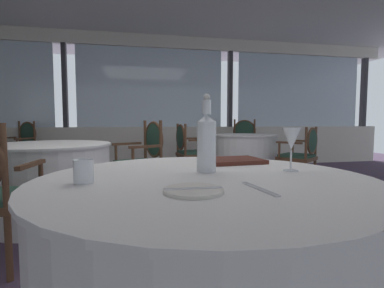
# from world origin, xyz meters

# --- Properties ---
(ground_plane) EXTENTS (13.93, 13.93, 0.00)m
(ground_plane) POSITION_xyz_m (0.00, 0.00, 0.00)
(ground_plane) COLOR #47384C
(window_wall_far) EXTENTS (10.71, 0.14, 2.72)m
(window_wall_far) POSITION_xyz_m (0.00, 3.58, 1.09)
(window_wall_far) COLOR silver
(window_wall_far) RESTS_ON ground_plane
(foreground_table) EXTENTS (1.28, 1.28, 0.75)m
(foreground_table) POSITION_xyz_m (-0.12, -1.44, 0.37)
(foreground_table) COLOR white
(foreground_table) RESTS_ON ground_plane
(side_plate) EXTENTS (0.18, 0.18, 0.01)m
(side_plate) POSITION_xyz_m (-0.21, -1.67, 0.75)
(side_plate) COLOR silver
(side_plate) RESTS_ON foreground_table
(butter_knife) EXTENTS (0.18, 0.02, 0.00)m
(butter_knife) POSITION_xyz_m (-0.21, -1.67, 0.76)
(butter_knife) COLOR silver
(butter_knife) RESTS_ON foreground_table
(dinner_fork) EXTENTS (0.04, 0.20, 0.00)m
(dinner_fork) POSITION_xyz_m (0.00, -1.68, 0.75)
(dinner_fork) COLOR silver
(dinner_fork) RESTS_ON foreground_table
(water_bottle) EXTENTS (0.08, 0.08, 0.33)m
(water_bottle) POSITION_xyz_m (-0.08, -1.33, 0.88)
(water_bottle) COLOR white
(water_bottle) RESTS_ON foreground_table
(wine_glass) EXTENTS (0.08, 0.08, 0.19)m
(wine_glass) POSITION_xyz_m (0.28, -1.39, 0.88)
(wine_glass) COLOR white
(wine_glass) RESTS_ON foreground_table
(water_tumbler) EXTENTS (0.07, 0.07, 0.08)m
(water_tumbler) POSITION_xyz_m (-0.56, -1.46, 0.79)
(water_tumbler) COLOR white
(water_tumbler) RESTS_ON foreground_table
(menu_book) EXTENTS (0.32, 0.25, 0.02)m
(menu_book) POSITION_xyz_m (0.12, -1.09, 0.76)
(menu_book) COLOR #512319
(menu_book) RESTS_ON foreground_table
(background_table_0) EXTENTS (1.11, 1.11, 0.75)m
(background_table_0) POSITION_xyz_m (1.42, 2.05, 0.37)
(background_table_0) COLOR white
(background_table_0) RESTS_ON ground_plane
(dining_chair_0_0) EXTENTS (0.52, 0.58, 0.93)m
(dining_chair_0_0) POSITION_xyz_m (0.45, 1.91, 0.55)
(dining_chair_0_0) COLOR brown
(dining_chair_0_0) RESTS_ON ground_plane
(dining_chair_0_1) EXTENTS (0.66, 0.65, 0.89)m
(dining_chair_0_1) POSITION_xyz_m (2.02, 1.28, 0.52)
(dining_chair_0_1) COLOR brown
(dining_chair_0_1) RESTS_ON ground_plane
(dining_chair_0_2) EXTENTS (0.63, 0.60, 1.01)m
(dining_chair_0_2) POSITION_xyz_m (1.79, 2.96, 0.59)
(dining_chair_0_2) COLOR brown
(dining_chair_0_2) RESTS_ON ground_plane
(background_table_1) EXTENTS (1.18, 1.18, 0.75)m
(background_table_1) POSITION_xyz_m (-1.20, 0.49, 0.37)
(background_table_1) COLOR white
(background_table_1) RESTS_ON ground_plane
(dining_chair_1_2) EXTENTS (0.61, 0.64, 0.97)m
(dining_chair_1_2) POSITION_xyz_m (-0.27, 0.90, 0.57)
(dining_chair_1_2) COLOR brown
(dining_chair_1_2) RESTS_ON ground_plane
(dining_chair_2_2) EXTENTS (0.66, 0.64, 0.97)m
(dining_chair_2_2) POSITION_xyz_m (-2.35, 3.15, 0.56)
(dining_chair_2_2) COLOR brown
(dining_chair_2_2) RESTS_ON ground_plane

